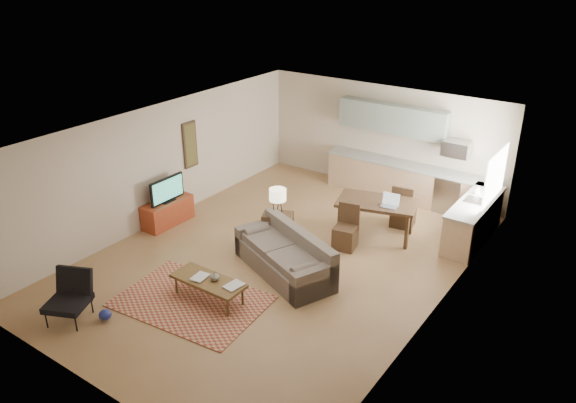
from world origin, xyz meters
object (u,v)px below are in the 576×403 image
Objects in this scene: dining_table at (376,219)px; tv_credenza at (168,212)px; coffee_table at (209,289)px; console_table at (278,229)px; sofa at (284,254)px; armchair at (67,299)px.

tv_credenza is at bearing -168.65° from dining_table.
coffee_table is 0.85× the size of dining_table.
coffee_table is 2.37m from console_table.
sofa reaches higher than console_table.
coffee_table is 2.36m from armchair.
dining_table reaches higher than console_table.
tv_credenza is (-3.39, 0.22, -0.13)m from sofa.
tv_credenza reaches higher than coffee_table.
sofa is 1.45× the size of dining_table.
armchair reaches higher than coffee_table.
sofa reaches higher than tv_credenza.
armchair is 0.69× the size of tv_credenza.
tv_credenza is at bearing 85.82° from armchair.
dining_table is at bearing 71.20° from coffee_table.
sofa is at bearing -3.74° from tv_credenza.
sofa is 2.82× the size of armchair.
tv_credenza is at bearing -160.72° from sofa.
coffee_table is 4.11m from dining_table.
console_table is (-0.75, 0.85, -0.05)m from sofa.
tv_credenza is 0.75× the size of dining_table.
tv_credenza is 4.67m from dining_table.
console_table is at bearing -150.73° from dining_table.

